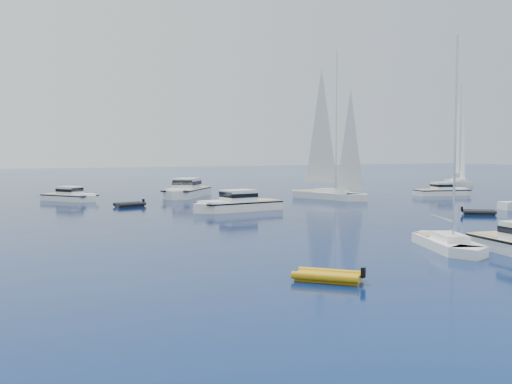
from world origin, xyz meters
TOP-DOWN VIEW (x-y plane):
  - motor_cruiser_centre at (-4.49, 33.50)m, footprint 10.57×4.10m
  - motor_cruiser_far_r at (30.01, 39.29)m, footprint 9.19×4.72m
  - motor_cruiser_distant at (-1.77, 53.27)m, footprint 10.63×11.51m
  - motor_cruiser_horizon at (-16.41, 54.14)m, footprint 6.75×8.60m
  - sailboat_fore at (-4.07, 5.93)m, footprint 5.90×9.19m
  - sailboat_sails_r at (12.72, 41.98)m, footprint 6.29×13.43m
  - sailboat_sails_far at (50.53, 55.87)m, footprint 9.73×12.00m
  - tender_yellow at (-15.98, 1.79)m, footprint 3.52×3.68m
  - tender_grey_near at (13.94, 19.23)m, footprint 3.51×3.36m
  - tender_grey_far at (-12.44, 43.45)m, footprint 3.67×2.49m

SIDE VIEW (x-z plane):
  - motor_cruiser_centre at x=-4.49m, z-range -1.35..1.35m
  - motor_cruiser_far_r at x=30.01m, z-range -1.16..1.16m
  - motor_cruiser_distant at x=-1.77m, z-range -1.58..1.58m
  - motor_cruiser_horizon at x=-16.41m, z-range -1.12..1.12m
  - sailboat_fore at x=-4.07m, z-range -6.64..6.64m
  - sailboat_sails_r at x=12.72m, z-range -9.56..9.56m
  - sailboat_sails_far at x=50.53m, z-range -9.10..9.10m
  - tender_yellow at x=-15.98m, z-range -0.47..0.47m
  - tender_grey_near at x=13.94m, z-range -0.47..0.47m
  - tender_grey_far at x=-12.44m, z-range -0.47..0.47m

